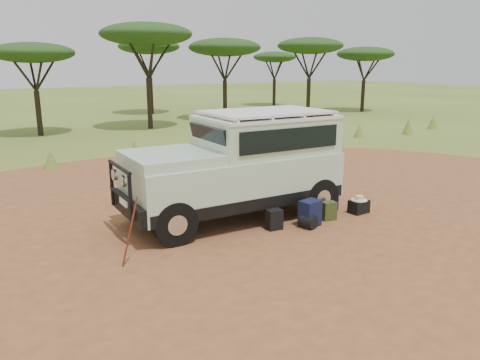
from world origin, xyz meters
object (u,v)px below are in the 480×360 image
duffel_navy (330,203)px  backpack_navy (310,213)px  walking_staff (130,233)px  hard_case (359,207)px  backpack_black (274,219)px  safari_vehicle (240,168)px  backpack_olive (329,211)px

duffel_navy → backpack_navy: bearing=-162.1°
walking_staff → duffel_navy: bearing=-52.9°
walking_staff → hard_case: size_ratio=2.95×
backpack_black → hard_case: backpack_black is taller
safari_vehicle → backpack_navy: safari_vehicle is taller
duffel_navy → hard_case: bearing=-57.7°
backpack_black → duffel_navy: size_ratio=1.10×
safari_vehicle → hard_case: 3.25m
safari_vehicle → backpack_black: size_ratio=11.31×
duffel_navy → backpack_black: bearing=-179.7°
walking_staff → backpack_olive: bearing=-58.3°
backpack_navy → backpack_olive: size_ratio=1.37×
backpack_olive → duffel_navy: bearing=58.4°
safari_vehicle → walking_staff: bearing=-154.7°
safari_vehicle → backpack_black: bearing=-80.0°
backpack_black → backpack_olive: size_ratio=1.05×
safari_vehicle → backpack_navy: 2.03m
hard_case → walking_staff: bearing=178.2°
backpack_navy → backpack_olive: 0.71m
duffel_navy → backpack_olive: bearing=-144.2°
walking_staff → backpack_black: 3.54m
walking_staff → duffel_navy: 5.62m
safari_vehicle → backpack_olive: safari_vehicle is taller
safari_vehicle → hard_case: safari_vehicle is taller
backpack_black → backpack_olive: bearing=-1.1°
walking_staff → backpack_olive: (5.04, 0.17, -0.46)m
backpack_olive → backpack_navy: bearing=-158.6°
backpack_black → hard_case: 2.57m
walking_staff → backpack_navy: bearing=-59.6°
duffel_navy → hard_case: (0.51, -0.54, -0.05)m
backpack_black → hard_case: (2.57, -0.13, -0.07)m
walking_staff → safari_vehicle: bearing=-35.7°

